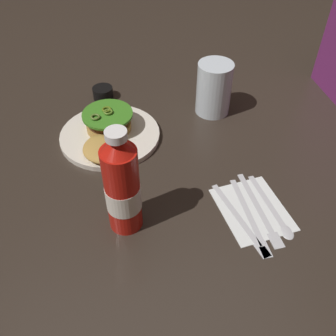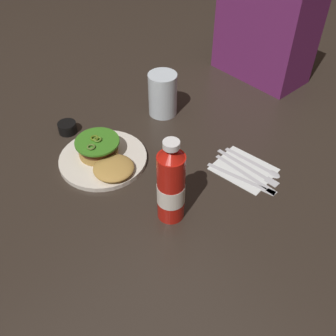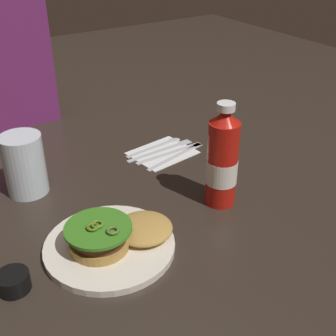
{
  "view_description": "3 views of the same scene",
  "coord_description": "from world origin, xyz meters",
  "px_view_note": "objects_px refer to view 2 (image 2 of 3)",
  "views": [
    {
      "loc": [
        0.73,
        -0.1,
        0.59
      ],
      "look_at": [
        0.21,
        -0.0,
        0.08
      ],
      "focal_mm": 40.49,
      "sensor_mm": 36.0,
      "label": 1
    },
    {
      "loc": [
        0.72,
        -0.51,
        0.73
      ],
      "look_at": [
        0.19,
        -0.04,
        0.07
      ],
      "focal_mm": 41.79,
      "sensor_mm": 36.0,
      "label": 2
    },
    {
      "loc": [
        -0.26,
        -0.7,
        0.55
      ],
      "look_at": [
        0.19,
        -0.0,
        0.06
      ],
      "focal_mm": 47.41,
      "sensor_mm": 36.0,
      "label": 3
    }
  ],
  "objects_px": {
    "steak_knife": "(245,179)",
    "fork_utensil": "(252,169)",
    "butter_knife": "(249,175)",
    "diner_person": "(270,9)",
    "burger_sandwich": "(104,155)",
    "dinner_plate": "(103,159)",
    "condiment_cup": "(67,128)",
    "ketchup_bottle": "(171,185)",
    "water_glass": "(163,94)",
    "napkin": "(244,169)",
    "spoon_utensil": "(260,166)"
  },
  "relations": [
    {
      "from": "fork_utensil",
      "to": "spoon_utensil",
      "type": "bearing_deg",
      "value": 79.41
    },
    {
      "from": "dinner_plate",
      "to": "napkin",
      "type": "distance_m",
      "value": 0.39
    },
    {
      "from": "burger_sandwich",
      "to": "fork_utensil",
      "type": "xyz_separation_m",
      "value": [
        0.29,
        0.28,
        -0.03
      ]
    },
    {
      "from": "fork_utensil",
      "to": "dinner_plate",
      "type": "bearing_deg",
      "value": -137.41
    },
    {
      "from": "ketchup_bottle",
      "to": "water_glass",
      "type": "bearing_deg",
      "value": 141.26
    },
    {
      "from": "butter_knife",
      "to": "condiment_cup",
      "type": "bearing_deg",
      "value": -152.38
    },
    {
      "from": "dinner_plate",
      "to": "diner_person",
      "type": "relative_size",
      "value": 0.46
    },
    {
      "from": "burger_sandwich",
      "to": "steak_knife",
      "type": "xyz_separation_m",
      "value": [
        0.3,
        0.24,
        -0.03
      ]
    },
    {
      "from": "butter_knife",
      "to": "fork_utensil",
      "type": "xyz_separation_m",
      "value": [
        -0.01,
        0.03,
        0.0
      ]
    },
    {
      "from": "water_glass",
      "to": "fork_utensil",
      "type": "xyz_separation_m",
      "value": [
        0.37,
        0.0,
        -0.06
      ]
    },
    {
      "from": "butter_knife",
      "to": "burger_sandwich",
      "type": "bearing_deg",
      "value": -139.42
    },
    {
      "from": "butter_knife",
      "to": "diner_person",
      "type": "xyz_separation_m",
      "value": [
        -0.33,
        0.45,
        0.23
      ]
    },
    {
      "from": "water_glass",
      "to": "butter_knife",
      "type": "relative_size",
      "value": 0.68
    },
    {
      "from": "condiment_cup",
      "to": "steak_knife",
      "type": "height_order",
      "value": "condiment_cup"
    },
    {
      "from": "napkin",
      "to": "steak_knife",
      "type": "height_order",
      "value": "steak_knife"
    },
    {
      "from": "steak_knife",
      "to": "butter_knife",
      "type": "relative_size",
      "value": 0.97
    },
    {
      "from": "fork_utensil",
      "to": "spoon_utensil",
      "type": "height_order",
      "value": "same"
    },
    {
      "from": "spoon_utensil",
      "to": "ketchup_bottle",
      "type": "bearing_deg",
      "value": -97.38
    },
    {
      "from": "water_glass",
      "to": "butter_knife",
      "type": "xyz_separation_m",
      "value": [
        0.38,
        -0.02,
        -0.06
      ]
    },
    {
      "from": "ketchup_bottle",
      "to": "napkin",
      "type": "height_order",
      "value": "ketchup_bottle"
    },
    {
      "from": "condiment_cup",
      "to": "butter_knife",
      "type": "distance_m",
      "value": 0.55
    },
    {
      "from": "burger_sandwich",
      "to": "condiment_cup",
      "type": "bearing_deg",
      "value": -179.89
    },
    {
      "from": "spoon_utensil",
      "to": "burger_sandwich",
      "type": "bearing_deg",
      "value": -133.6
    },
    {
      "from": "fork_utensil",
      "to": "burger_sandwich",
      "type": "bearing_deg",
      "value": -135.74
    },
    {
      "from": "ketchup_bottle",
      "to": "fork_utensil",
      "type": "bearing_deg",
      "value": 82.95
    },
    {
      "from": "water_glass",
      "to": "diner_person",
      "type": "relative_size",
      "value": 0.26
    },
    {
      "from": "dinner_plate",
      "to": "fork_utensil",
      "type": "xyz_separation_m",
      "value": [
        0.3,
        0.28,
        -0.0
      ]
    },
    {
      "from": "steak_knife",
      "to": "butter_knife",
      "type": "bearing_deg",
      "value": 97.0
    },
    {
      "from": "ketchup_bottle",
      "to": "dinner_plate",
      "type": "bearing_deg",
      "value": -177.88
    },
    {
      "from": "ketchup_bottle",
      "to": "spoon_utensil",
      "type": "xyz_separation_m",
      "value": [
        0.04,
        0.3,
        -0.1
      ]
    },
    {
      "from": "spoon_utensil",
      "to": "butter_knife",
      "type": "bearing_deg",
      "value": -84.9
    },
    {
      "from": "steak_knife",
      "to": "diner_person",
      "type": "xyz_separation_m",
      "value": [
        -0.33,
        0.47,
        0.23
      ]
    },
    {
      "from": "water_glass",
      "to": "spoon_utensil",
      "type": "distance_m",
      "value": 0.38
    },
    {
      "from": "dinner_plate",
      "to": "condiment_cup",
      "type": "xyz_separation_m",
      "value": [
        -0.18,
        -0.0,
        0.01
      ]
    },
    {
      "from": "diner_person",
      "to": "dinner_plate",
      "type": "bearing_deg",
      "value": -88.88
    },
    {
      "from": "butter_knife",
      "to": "steak_knife",
      "type": "bearing_deg",
      "value": -83.0
    },
    {
      "from": "dinner_plate",
      "to": "condiment_cup",
      "type": "relative_size",
      "value": 4.39
    },
    {
      "from": "condiment_cup",
      "to": "steak_knife",
      "type": "relative_size",
      "value": 0.28
    },
    {
      "from": "ketchup_bottle",
      "to": "butter_knife",
      "type": "height_order",
      "value": "ketchup_bottle"
    },
    {
      "from": "butter_knife",
      "to": "fork_utensil",
      "type": "height_order",
      "value": "same"
    },
    {
      "from": "steak_knife",
      "to": "fork_utensil",
      "type": "bearing_deg",
      "value": 105.07
    },
    {
      "from": "water_glass",
      "to": "fork_utensil",
      "type": "height_order",
      "value": "water_glass"
    },
    {
      "from": "napkin",
      "to": "butter_knife",
      "type": "height_order",
      "value": "butter_knife"
    },
    {
      "from": "butter_knife",
      "to": "napkin",
      "type": "bearing_deg",
      "value": 156.18
    },
    {
      "from": "dinner_plate",
      "to": "napkin",
      "type": "xyz_separation_m",
      "value": [
        0.28,
        0.26,
        -0.01
      ]
    },
    {
      "from": "dinner_plate",
      "to": "fork_utensil",
      "type": "height_order",
      "value": "dinner_plate"
    },
    {
      "from": "water_glass",
      "to": "diner_person",
      "type": "xyz_separation_m",
      "value": [
        0.05,
        0.42,
        0.17
      ]
    },
    {
      "from": "burger_sandwich",
      "to": "fork_utensil",
      "type": "relative_size",
      "value": 1.02
    },
    {
      "from": "napkin",
      "to": "diner_person",
      "type": "height_order",
      "value": "diner_person"
    },
    {
      "from": "butter_knife",
      "to": "diner_person",
      "type": "relative_size",
      "value": 0.38
    }
  ]
}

